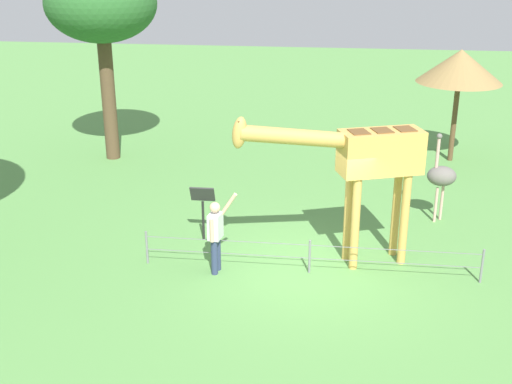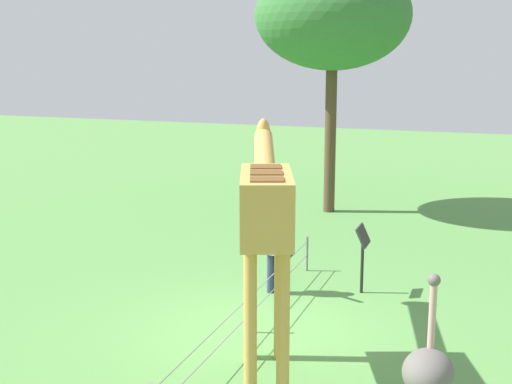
% 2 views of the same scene
% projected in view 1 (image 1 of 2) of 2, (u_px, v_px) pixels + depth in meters
% --- Properties ---
extents(ground_plane, '(60.00, 60.00, 0.00)m').
position_uv_depth(ground_plane, '(309.00, 269.00, 14.13)').
color(ground_plane, '#568E47').
extents(giraffe, '(3.91, 1.79, 3.43)m').
position_uv_depth(giraffe, '(364.00, 160.00, 13.58)').
color(giraffe, gold).
rests_on(giraffe, ground_plane).
extents(visitor, '(0.60, 0.59, 1.77)m').
position_uv_depth(visitor, '(216.00, 233.00, 13.71)').
color(visitor, navy).
rests_on(visitor, ground_plane).
extents(ostrich, '(0.70, 0.56, 2.25)m').
position_uv_depth(ostrich, '(441.00, 176.00, 16.11)').
color(ostrich, '#CC9E93').
rests_on(ostrich, ground_plane).
extents(shade_hut_near, '(2.57, 2.57, 3.48)m').
position_uv_depth(shade_hut_near, '(460.00, 66.00, 19.90)').
color(shade_hut_near, brown).
rests_on(shade_hut_near, ground_plane).
extents(tree_east, '(3.30, 3.30, 5.94)m').
position_uv_depth(tree_east, '(101.00, 6.00, 19.51)').
color(tree_east, brown).
rests_on(tree_east, ground_plane).
extents(info_sign, '(0.56, 0.21, 1.32)m').
position_uv_depth(info_sign, '(203.00, 201.00, 15.19)').
color(info_sign, black).
rests_on(info_sign, ground_plane).
extents(wire_fence, '(7.05, 0.05, 0.75)m').
position_uv_depth(wire_fence, '(310.00, 255.00, 13.84)').
color(wire_fence, slate).
rests_on(wire_fence, ground_plane).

